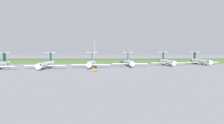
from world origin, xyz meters
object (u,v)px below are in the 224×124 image
Objects in this scene: regional_jet_fourth at (130,62)px; antenna_mast at (95,51)px; regional_jet_fifth at (167,62)px; safety_cone_mid_marker at (175,67)px; safety_cone_rear_marker at (179,67)px; regional_jet_sixth at (200,61)px; safety_cone_front_marker at (169,67)px; regional_jet_second at (46,64)px; baggage_tug at (96,69)px; regional_jet_third at (91,63)px.

antenna_mast reaches higher than regional_jet_fourth.
safety_cone_mid_marker is (0.02, -16.73, -2.26)m from regional_jet_fifth.
safety_cone_rear_marker is (28.96, -10.01, -2.26)m from regional_jet_fourth.
regional_jet_fourth is 30.73m from safety_cone_rear_marker.
regional_jet_sixth is (51.91, 13.16, 0.00)m from regional_jet_fourth.
regional_jet_sixth is 56.36× the size of safety_cone_front_marker.
regional_jet_fourth is at bearing 159.12° from safety_cone_mid_marker.
regional_jet_sixth is (100.96, 28.61, 0.00)m from regional_jet_second.
regional_jet_fifth is at bearing 99.10° from safety_cone_rear_marker.
safety_cone_mid_marker is at bearing 4.54° from safety_cone_front_marker.
regional_jet_second reaches higher than safety_cone_front_marker.
antenna_mast is at bearing 68.19° from regional_jet_second.
baggage_tug is 5.82× the size of safety_cone_mid_marker.
regional_jet_third is 25.60m from regional_jet_fourth.
safety_cone_rear_marker is (78.02, 5.44, -2.26)m from regional_jet_second.
regional_jet_fifth is at bearing -165.84° from regional_jet_sixth.
regional_jet_third is 46.84m from safety_cone_front_marker.
regional_jet_fourth reaches higher than safety_cone_rear_marker.
baggage_tug is at bearing -123.61° from regional_jet_fourth.
regional_jet_fourth is 1.42× the size of antenna_mast.
regional_jet_second is 9.69× the size of baggage_tug.
safety_cone_front_marker is at bearing 25.33° from baggage_tug.
regional_jet_sixth is 56.36× the size of safety_cone_mid_marker.
safety_cone_mid_marker is at bearing -89.92° from regional_jet_fifth.
safety_cone_mid_marker is 1.00× the size of safety_cone_rear_marker.
safety_cone_mid_marker is at bearing 23.84° from baggage_tug.
regional_jet_second is at bearing -111.81° from antenna_mast.
regional_jet_third is (24.89, 6.99, 0.00)m from regional_jet_second.
regional_jet_third reaches higher than baggage_tug.
regional_jet_fourth is (24.16, 8.46, 0.00)m from regional_jet_third.
regional_jet_second is 104.94m from regional_jet_sixth.
regional_jet_third is 56.36× the size of safety_cone_front_marker.
safety_cone_mid_marker is (50.47, -1.57, -2.26)m from regional_jet_third.
safety_cone_rear_marker is (6.38, 0.32, 0.00)m from safety_cone_front_marker.
regional_jet_second is 1.00× the size of regional_jet_third.
regional_jet_fifth is at bearing 77.72° from safety_cone_front_marker.
regional_jet_second is 1.00× the size of regional_jet_fifth.
regional_jet_fifth is 56.36× the size of safety_cone_front_marker.
regional_jet_fifth is 56.36× the size of safety_cone_mid_marker.
regional_jet_fourth reaches higher than safety_cone_front_marker.
baggage_tug is 5.82× the size of safety_cone_rear_marker.
safety_cone_rear_marker is at bearing -1.67° from regional_jet_third.
regional_jet_fifth is 1.00× the size of regional_jet_sixth.
regional_jet_fourth is 24.94m from safety_cone_front_marker.
regional_jet_third is 50.55m from safety_cone_mid_marker.
safety_cone_rear_marker is (2.65, 0.02, 0.00)m from safety_cone_mid_marker.
safety_cone_front_marker is at bearing -2.29° from regional_jet_third.
regional_jet_fourth is at bearing -165.72° from regional_jet_fifth.
regional_jet_second and regional_jet_sixth have the same top height.
regional_jet_fifth is 26.43m from regional_jet_sixth.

